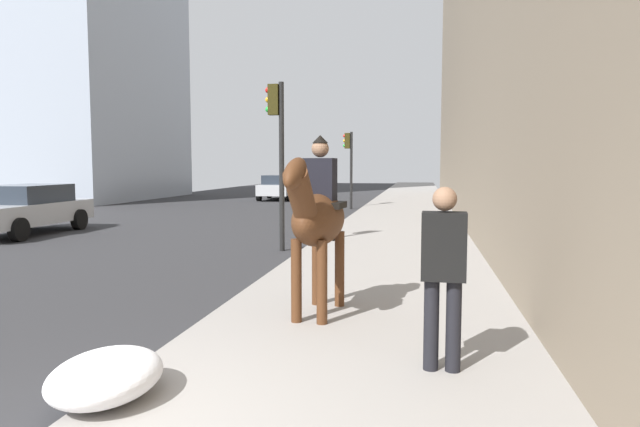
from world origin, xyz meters
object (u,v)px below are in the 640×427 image
object	(u,v)px
traffic_light_near_curb	(278,139)
traffic_light_far_curb	(349,157)
pedestrian_greeting	(443,266)
car_mid_lane	(24,209)
mounted_horse_near	(317,216)
car_near_lane	(278,187)

from	to	relation	value
traffic_light_near_curb	traffic_light_far_curb	size ratio (longest dim) A/B	1.11
pedestrian_greeting	car_mid_lane	bearing A→B (deg)	52.69
mounted_horse_near	pedestrian_greeting	size ratio (longest dim) A/B	1.34
traffic_light_far_curb	car_near_lane	bearing A→B (deg)	38.55
traffic_light_far_curb	mounted_horse_near	bearing A→B (deg)	-173.96
mounted_horse_near	traffic_light_near_curb	bearing A→B (deg)	-155.84
traffic_light_near_curb	traffic_light_far_curb	distance (m)	12.91
pedestrian_greeting	traffic_light_far_curb	bearing A→B (deg)	11.32
car_mid_lane	traffic_light_far_curb	distance (m)	13.85
car_near_lane	car_mid_lane	xyz separation A→B (m)	(-17.29, 3.19, 0.01)
pedestrian_greeting	car_mid_lane	size ratio (longest dim) A/B	0.37
car_near_lane	traffic_light_far_curb	xyz separation A→B (m)	(-6.17, -4.92, 1.63)
car_mid_lane	traffic_light_far_curb	world-z (taller)	traffic_light_far_curb
car_near_lane	traffic_light_far_curb	distance (m)	8.06
traffic_light_near_curb	traffic_light_far_curb	xyz separation A→B (m)	(12.91, -0.03, -0.25)
car_near_lane	car_mid_lane	world-z (taller)	same
car_mid_lane	traffic_light_far_curb	size ratio (longest dim) A/B	1.32
pedestrian_greeting	car_mid_lane	distance (m)	14.91
car_near_lane	traffic_light_near_curb	world-z (taller)	traffic_light_near_curb
pedestrian_greeting	car_near_lane	xyz separation A→B (m)	(26.67, 8.39, -0.36)
car_near_lane	traffic_light_far_curb	bearing A→B (deg)	-144.16
mounted_horse_near	pedestrian_greeting	world-z (taller)	mounted_horse_near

